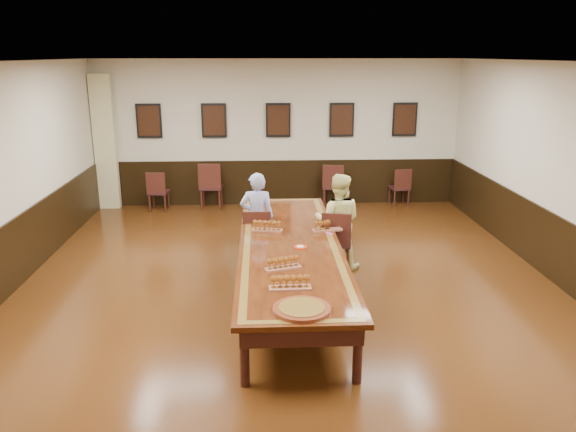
{
  "coord_description": "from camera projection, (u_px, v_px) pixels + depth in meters",
  "views": [
    {
      "loc": [
        -0.38,
        -7.42,
        3.3
      ],
      "look_at": [
        0.0,
        0.5,
        1.0
      ],
      "focal_mm": 35.0,
      "sensor_mm": 36.0,
      "label": 1
    }
  ],
  "objects": [
    {
      "name": "wall_front",
      "position": [
        341.0,
        407.0,
        2.8
      ],
      "size": [
        8.0,
        0.02,
        3.2
      ],
      "primitive_type": "cube",
      "color": "beige",
      "rests_on": "floor"
    },
    {
      "name": "spare_chair_c",
      "position": [
        333.0,
        185.0,
        12.48
      ],
      "size": [
        0.54,
        0.57,
        0.97
      ],
      "primitive_type": null,
      "rotation": [
        0.0,
        0.0,
        2.96
      ],
      "color": "black",
      "rests_on": "floor"
    },
    {
      "name": "carved_platter",
      "position": [
        302.0,
        309.0,
        5.77
      ],
      "size": [
        0.63,
        0.63,
        0.05
      ],
      "color": "#561F11",
      "rests_on": "conference_table"
    },
    {
      "name": "spare_chair_a",
      "position": [
        158.0,
        191.0,
        12.18
      ],
      "size": [
        0.44,
        0.47,
        0.87
      ],
      "primitive_type": null,
      "rotation": [
        0.0,
        0.0,
        3.08
      ],
      "color": "black",
      "rests_on": "floor"
    },
    {
      "name": "red_plate_grp",
      "position": [
        300.0,
        247.0,
        7.65
      ],
      "size": [
        0.19,
        0.19,
        0.02
      ],
      "color": "red",
      "rests_on": "conference_table"
    },
    {
      "name": "floor",
      "position": [
        290.0,
        293.0,
        8.05
      ],
      "size": [
        8.0,
        10.0,
        0.02
      ],
      "primitive_type": "cube",
      "color": "black",
      "rests_on": "ground"
    },
    {
      "name": "spare_chair_b",
      "position": [
        211.0,
        185.0,
        12.33
      ],
      "size": [
        0.5,
        0.55,
        1.03
      ],
      "primitive_type": null,
      "rotation": [
        0.0,
        0.0,
        3.1
      ],
      "color": "black",
      "rests_on": "floor"
    },
    {
      "name": "chair_woman",
      "position": [
        337.0,
        240.0,
        8.8
      ],
      "size": [
        0.55,
        0.58,
        0.97
      ],
      "primitive_type": null,
      "rotation": [
        0.0,
        0.0,
        2.93
      ],
      "color": "black",
      "rests_on": "floor"
    },
    {
      "name": "wall_back",
      "position": [
        278.0,
        133.0,
        12.41
      ],
      "size": [
        8.0,
        0.02,
        3.2
      ],
      "primitive_type": "cube",
      "color": "beige",
      "rests_on": "floor"
    },
    {
      "name": "conference_table",
      "position": [
        290.0,
        252.0,
        7.88
      ],
      "size": [
        1.4,
        5.0,
        0.76
      ],
      "color": "black",
      "rests_on": "floor"
    },
    {
      "name": "wainscoting",
      "position": [
        290.0,
        260.0,
        7.91
      ],
      "size": [
        8.0,
        10.0,
        1.0
      ],
      "color": "black",
      "rests_on": "floor"
    },
    {
      "name": "person_man",
      "position": [
        257.0,
        218.0,
        9.04
      ],
      "size": [
        0.55,
        0.37,
        1.5
      ],
      "primitive_type": "imported",
      "rotation": [
        0.0,
        0.0,
        3.12
      ],
      "color": "#4C5EBF",
      "rests_on": "floor"
    },
    {
      "name": "flight_c",
      "position": [
        283.0,
        263.0,
        6.87
      ],
      "size": [
        0.46,
        0.27,
        0.17
      ],
      "color": "brown",
      "rests_on": "conference_table"
    },
    {
      "name": "pink_phone",
      "position": [
        329.0,
        234.0,
        8.24
      ],
      "size": [
        0.12,
        0.14,
        0.01
      ],
      "primitive_type": "cube",
      "rotation": [
        0.0,
        0.0,
        0.55
      ],
      "color": "#D3468A",
      "rests_on": "conference_table"
    },
    {
      "name": "spare_chair_d",
      "position": [
        399.0,
        187.0,
        12.61
      ],
      "size": [
        0.45,
        0.48,
        0.85
      ],
      "primitive_type": null,
      "rotation": [
        0.0,
        0.0,
        3.27
      ],
      "color": "black",
      "rests_on": "floor"
    },
    {
      "name": "person_woman",
      "position": [
        338.0,
        221.0,
        8.82
      ],
      "size": [
        0.86,
        0.73,
        1.52
      ],
      "primitive_type": "imported",
      "rotation": [
        0.0,
        0.0,
        2.93
      ],
      "color": "#ECEA93",
      "rests_on": "floor"
    },
    {
      "name": "curtain",
      "position": [
        105.0,
        143.0,
        12.1
      ],
      "size": [
        0.45,
        0.18,
        2.9
      ],
      "primitive_type": "cube",
      "color": "#BEB883",
      "rests_on": "floor"
    },
    {
      "name": "chair_man",
      "position": [
        257.0,
        236.0,
        9.03
      ],
      "size": [
        0.45,
        0.49,
        0.94
      ],
      "primitive_type": null,
      "rotation": [
        0.0,
        0.0,
        3.12
      ],
      "color": "black",
      "rests_on": "floor"
    },
    {
      "name": "ceiling",
      "position": [
        290.0,
        61.0,
        7.16
      ],
      "size": [
        8.0,
        10.0,
        0.02
      ],
      "primitive_type": "cube",
      "color": "white",
      "rests_on": "floor"
    },
    {
      "name": "flight_a",
      "position": [
        267.0,
        226.0,
        8.34
      ],
      "size": [
        0.47,
        0.22,
        0.17
      ],
      "color": "brown",
      "rests_on": "conference_table"
    },
    {
      "name": "flight_d",
      "position": [
        290.0,
        283.0,
        6.27
      ],
      "size": [
        0.48,
        0.16,
        0.18
      ],
      "color": "brown",
      "rests_on": "conference_table"
    },
    {
      "name": "posters",
      "position": [
        278.0,
        120.0,
        12.26
      ],
      "size": [
        6.14,
        0.04,
        0.74
      ],
      "color": "black",
      "rests_on": "wall_back"
    },
    {
      "name": "flight_b",
      "position": [
        325.0,
        226.0,
        8.36
      ],
      "size": [
        0.47,
        0.23,
        0.17
      ],
      "color": "brown",
      "rests_on": "conference_table"
    }
  ]
}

